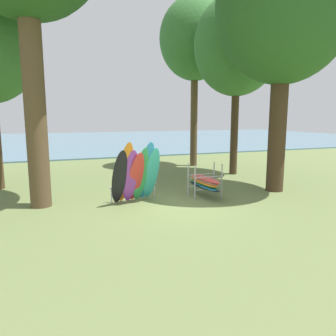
% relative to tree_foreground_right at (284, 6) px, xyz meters
% --- Properties ---
extents(ground_plane, '(80.00, 80.00, 0.00)m').
position_rel_tree_foreground_right_xyz_m(ground_plane, '(-4.68, -0.60, -7.05)').
color(ground_plane, olive).
extents(lake_water, '(80.00, 36.00, 0.10)m').
position_rel_tree_foreground_right_xyz_m(lake_water, '(-4.68, 30.19, -7.00)').
color(lake_water, slate).
rests_on(lake_water, ground).
extents(tree_foreground_right, '(5.12, 5.12, 10.07)m').
position_rel_tree_foreground_right_xyz_m(tree_foreground_right, '(0.00, 0.00, 0.00)').
color(tree_foreground_right, '#42301E').
rests_on(tree_foreground_right, ground).
extents(tree_mid_behind, '(4.27, 4.27, 8.89)m').
position_rel_tree_foreground_right_xyz_m(tree_mid_behind, '(0.47, 3.86, -0.65)').
color(tree_mid_behind, '#42301E').
rests_on(tree_mid_behind, ground).
extents(tree_far_right_back, '(4.10, 4.10, 9.75)m').
position_rel_tree_foreground_right_xyz_m(tree_far_right_back, '(-0.26, 7.18, 0.28)').
color(tree_far_right_back, brown).
rests_on(tree_far_right_back, ground).
extents(leaning_board_pile, '(1.80, 1.18, 2.18)m').
position_rel_tree_foreground_right_xyz_m(leaning_board_pile, '(-5.74, 0.19, -6.06)').
color(leaning_board_pile, black).
rests_on(leaning_board_pile, ground).
extents(board_storage_rack, '(1.15, 2.13, 1.25)m').
position_rel_tree_foreground_right_xyz_m(board_storage_rack, '(-3.13, 0.13, -6.50)').
color(board_storage_rack, '#9EA0A5').
rests_on(board_storage_rack, ground).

